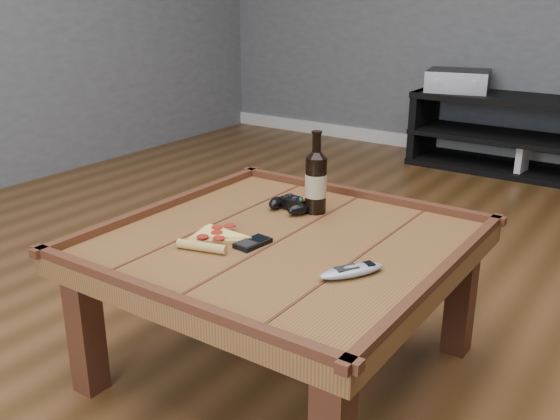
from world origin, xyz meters
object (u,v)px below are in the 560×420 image
Objects in this scene: coffee_table at (283,257)px; game_controller at (290,204)px; remote_control at (352,271)px; media_console at (521,136)px; pizza_slice at (215,237)px; av_receiver at (458,81)px; game_console at (522,164)px; smartphone at (253,243)px; beer_bottle at (316,180)px.

coffee_table is 6.12× the size of game_controller.
remote_control is at bearing -20.54° from coffee_table.
media_console reaches higher than game_controller.
pizza_slice is (-0.16, -2.88, 0.21)m from media_console.
media_console is 7.38× the size of remote_control.
av_receiver is at bearing 99.29° from coffee_table.
coffee_table is 0.21m from pizza_slice.
av_receiver reaches higher than pizza_slice.
game_console is (0.17, 2.43, -0.38)m from game_controller.
game_controller is 0.89× the size of remote_control.
game_controller is (-0.12, 0.22, 0.08)m from coffee_table.
coffee_table is 0.32m from remote_control.
media_console reaches higher than smartphone.
game_controller is at bearing -154.93° from beer_bottle.
pizza_slice is 2.80m from game_console.
remote_control is at bearing -88.48° from av_receiver.
media_console is at bearing 95.92° from smartphone.
beer_bottle reaches higher than coffee_table.
game_controller is (-0.08, -0.04, -0.09)m from beer_bottle.
game_controller is at bearing -87.97° from game_console.
remote_control is (0.29, -0.11, 0.07)m from coffee_table.
game_console is at bearing 87.68° from beer_bottle.
game_controller reaches higher than coffee_table.
pizza_slice is 2.60× the size of smartphone.
smartphone is at bearing -151.62° from remote_control.
av_receiver reaches higher than coffee_table.
game_controller is at bearing 69.06° from pizza_slice.
media_console is 6.89× the size of game_console.
game_controller is 2.55m from av_receiver.
pizza_slice is at bearing -141.54° from coffee_table.
av_receiver reaches higher than remote_control.
pizza_slice reaches higher than smartphone.
av_receiver is at bearing -179.35° from media_console.
coffee_table is at bearing -93.71° from av_receiver.
game_console is at bearing 92.82° from game_controller.
remote_control is (0.41, -0.33, -0.01)m from game_controller.
beer_bottle is 1.44× the size of remote_control.
coffee_table is at bearing -53.89° from game_controller.
game_console is at bearing -24.11° from av_receiver.
coffee_table is 2.22× the size of av_receiver.
media_console is 0.19m from game_console.
remote_control is at bearing 3.88° from smartphone.
beer_bottle reaches higher than game_console.
coffee_table is 2.66m from game_console.
pizza_slice is at bearing -106.74° from beer_bottle.
pizza_slice reaches higher than coffee_table.
game_controller is (-0.12, -2.53, 0.23)m from media_console.
beer_bottle is at bearing 32.01° from game_controller.
media_console is at bearing 90.00° from coffee_table.
game_controller is 0.53m from remote_control.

